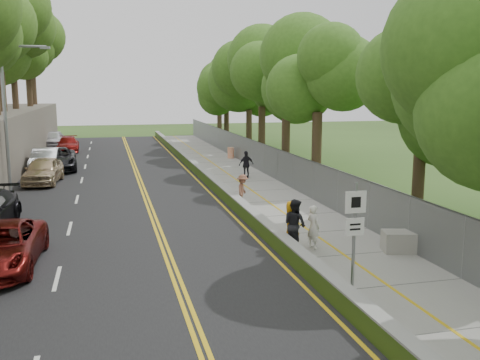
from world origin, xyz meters
name	(u,v)px	position (x,y,z in m)	size (l,w,h in m)	color
ground	(283,261)	(0.00, 0.00, 0.00)	(140.00, 140.00, 0.00)	#33511E
road	(112,188)	(-5.40, 15.00, 0.02)	(11.20, 66.00, 0.04)	black
sidewalk	(245,182)	(2.55, 15.00, 0.03)	(4.20, 66.00, 0.05)	gray
jersey_barrier	(208,179)	(0.25, 15.00, 0.30)	(0.42, 66.00, 0.60)	#7BCA1D
chainlink_fence	(278,165)	(4.65, 15.00, 1.00)	(0.04, 66.00, 2.00)	slate
trees_fenceside	(315,67)	(7.00, 15.00, 7.00)	(7.00, 66.00, 14.00)	#447722
streetlight	(9,109)	(-10.46, 14.00, 4.64)	(2.52, 0.22, 8.00)	gray
signpost	(355,224)	(1.05, -3.02, 1.96)	(0.62, 0.09, 3.10)	gray
construction_barrel	(231,153)	(4.21, 26.00, 0.49)	(0.54, 0.54, 0.88)	#F84E06
concrete_block	(399,242)	(4.21, -0.10, 0.41)	(1.08, 0.81, 0.72)	gray
car_2	(0,247)	(-9.00, 1.40, 0.75)	(2.36, 5.12, 1.42)	maroon
car_4	(43,170)	(-9.36, 17.33, 0.84)	(1.88, 4.67, 1.59)	tan
car_5	(45,160)	(-9.73, 22.23, 0.83)	(1.68, 4.81, 1.59)	#B4B9BD
car_6	(57,159)	(-9.02, 22.71, 0.82)	(2.59, 5.62, 1.56)	black
car_7	(68,144)	(-9.00, 34.06, 0.71)	(1.86, 4.59, 1.33)	maroon
car_8	(53,139)	(-10.60, 37.78, 0.86)	(1.94, 4.82, 1.64)	white
painter_0	(292,224)	(0.75, 1.34, 0.90)	(0.83, 0.54, 1.70)	orange
painter_1	(313,227)	(1.45, 1.00, 0.84)	(0.57, 0.38, 1.57)	white
painter_2	(295,225)	(0.75, 1.00, 0.97)	(0.89, 0.69, 1.83)	black
painter_3	(243,190)	(0.75, 8.47, 0.82)	(0.99, 0.57, 1.53)	brown
person_far	(246,164)	(2.99, 16.33, 0.91)	(1.01, 0.42, 1.72)	black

